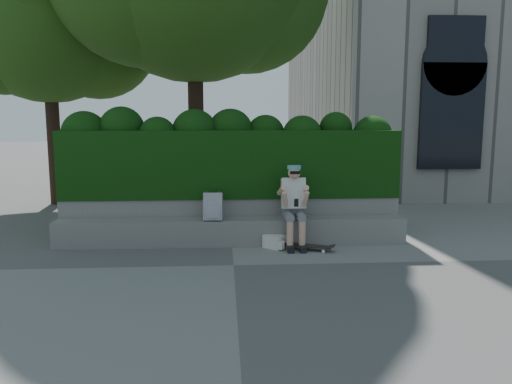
{
  "coord_description": "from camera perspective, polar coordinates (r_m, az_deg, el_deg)",
  "views": [
    {
      "loc": [
        -0.13,
        -7.17,
        2.17
      ],
      "look_at": [
        0.4,
        1.0,
        0.95
      ],
      "focal_mm": 35.0,
      "sensor_mm": 36.0,
      "label": 1
    }
  ],
  "objects": [
    {
      "name": "backpack_ground",
      "position": [
        8.43,
        2.13,
        -5.68
      ],
      "size": [
        0.41,
        0.4,
        0.22
      ],
      "primitive_type": "cube",
      "rotation": [
        0.0,
        0.0,
        -0.73
      ],
      "color": "silver",
      "rests_on": "ground"
    },
    {
      "name": "planter_wall",
      "position": [
        9.08,
        -2.82,
        -2.94
      ],
      "size": [
        6.0,
        0.5,
        0.75
      ],
      "primitive_type": "cube",
      "color": "gray",
      "rests_on": "ground"
    },
    {
      "name": "ground",
      "position": [
        7.5,
        -2.59,
        -8.37
      ],
      "size": [
        80.0,
        80.0,
        0.0
      ],
      "primitive_type": "plane",
      "color": "slate",
      "rests_on": "ground"
    },
    {
      "name": "hedge",
      "position": [
        9.16,
        -2.89,
        3.33
      ],
      "size": [
        6.0,
        1.0,
        1.2
      ],
      "primitive_type": "cube",
      "color": "black",
      "rests_on": "planter_wall"
    },
    {
      "name": "skateboard",
      "position": [
        8.35,
        6.01,
        -6.17
      ],
      "size": [
        0.78,
        0.48,
        0.08
      ],
      "rotation": [
        0.0,
        0.0,
        -0.41
      ],
      "color": "black",
      "rests_on": "ground"
    },
    {
      "name": "person",
      "position": [
        8.44,
        4.34,
        -1.22
      ],
      "size": [
        0.4,
        0.76,
        1.38
      ],
      "color": "slate",
      "rests_on": "ground"
    },
    {
      "name": "backpack_plaid",
      "position": [
        8.46,
        -4.94,
        -1.69
      ],
      "size": [
        0.33,
        0.19,
        0.47
      ],
      "primitive_type": "cube",
      "rotation": [
        0.0,
        0.0,
        -0.07
      ],
      "color": "#BCBCC1",
      "rests_on": "bench_ledge"
    },
    {
      "name": "bench_ledge",
      "position": [
        8.65,
        -2.76,
        -4.54
      ],
      "size": [
        6.0,
        0.45,
        0.45
      ],
      "primitive_type": "cube",
      "color": "gray",
      "rests_on": "ground"
    },
    {
      "name": "tree_right",
      "position": [
        13.77,
        -22.83,
        18.37
      ],
      "size": [
        4.34,
        4.34,
        6.87
      ],
      "rotation": [
        0.0,
        0.0,
        0.41
      ],
      "color": "black",
      "rests_on": "ground"
    }
  ]
}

